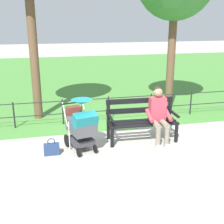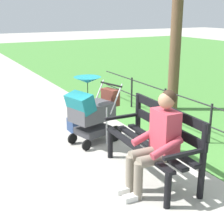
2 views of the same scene
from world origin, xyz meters
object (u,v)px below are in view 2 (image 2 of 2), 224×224
at_px(stroller, 92,109).
at_px(person_on_bench, 157,139).
at_px(park_bench, 156,139).
at_px(handbag, 73,125).

bearing_deg(stroller, person_on_bench, -178.38).
bearing_deg(stroller, park_bench, -169.23).
bearing_deg(handbag, person_on_bench, -176.83).
bearing_deg(person_on_bench, handbag, 3.17).
bearing_deg(person_on_bench, stroller, 1.62).
relative_size(person_on_bench, stroller, 1.11).
bearing_deg(park_bench, person_on_bench, 146.06).
bearing_deg(person_on_bench, park_bench, -33.94).
bearing_deg(park_bench, handbag, 9.73).
height_order(stroller, handbag, stroller).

